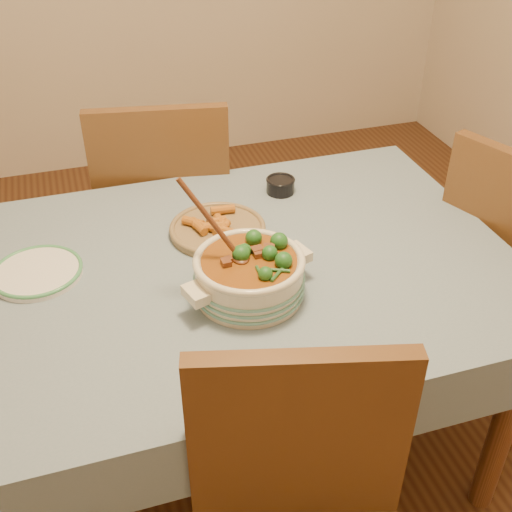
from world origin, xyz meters
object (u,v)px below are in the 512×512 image
(condiment_bowl, at_px, (280,185))
(stew_casserole, at_px, (249,272))
(fried_plate, at_px, (218,228))
(chair_far, at_px, (165,206))
(white_plate, at_px, (37,272))
(dining_table, at_px, (212,295))

(condiment_bowl, bearing_deg, stew_casserole, -117.79)
(condiment_bowl, xyz_separation_m, fried_plate, (-0.26, -0.17, -0.01))
(chair_far, bearing_deg, fried_plate, 107.97)
(stew_casserole, relative_size, white_plate, 1.16)
(condiment_bowl, bearing_deg, chair_far, 133.26)
(dining_table, distance_m, fried_plate, 0.21)
(dining_table, xyz_separation_m, stew_casserole, (0.07, -0.14, 0.16))
(stew_casserole, relative_size, chair_far, 0.36)
(stew_casserole, bearing_deg, fried_plate, 90.65)
(chair_far, bearing_deg, condiment_bowl, 143.36)
(condiment_bowl, xyz_separation_m, chair_far, (-0.33, 0.35, -0.22))
(stew_casserole, bearing_deg, chair_far, 95.23)
(white_plate, bearing_deg, dining_table, -13.82)
(stew_casserole, height_order, condiment_bowl, stew_casserole)
(white_plate, bearing_deg, stew_casserole, -25.71)
(condiment_bowl, relative_size, chair_far, 0.10)
(dining_table, distance_m, condiment_bowl, 0.48)
(condiment_bowl, bearing_deg, dining_table, -133.21)
(white_plate, distance_m, condiment_bowl, 0.80)
(white_plate, xyz_separation_m, fried_plate, (0.51, 0.06, 0.01))
(condiment_bowl, relative_size, fried_plate, 0.27)
(dining_table, bearing_deg, stew_casserole, -63.81)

